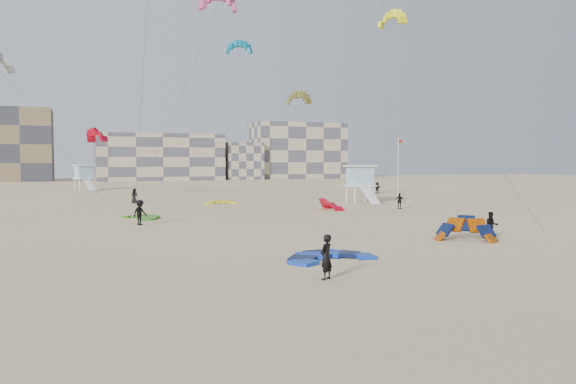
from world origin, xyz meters
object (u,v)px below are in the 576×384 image
object	(u,v)px
kite_ground_blue	(329,260)
kitesurfer_main	(326,257)
kite_ground_orange	(465,241)
lifeguard_tower_near	(360,184)

from	to	relation	value
kite_ground_blue	kitesurfer_main	distance (m)	4.58
kite_ground_orange	kitesurfer_main	size ratio (longest dim) A/B	1.93
kite_ground_orange	lifeguard_tower_near	distance (m)	31.38
lifeguard_tower_near	kite_ground_blue	bearing A→B (deg)	-116.39
lifeguard_tower_near	kite_ground_orange	bearing A→B (deg)	-102.89
kite_ground_blue	lifeguard_tower_near	size ratio (longest dim) A/B	0.70
kite_ground_blue	lifeguard_tower_near	xyz separation A→B (m)	(19.11, 33.17, 2.14)
kitesurfer_main	lifeguard_tower_near	distance (m)	42.78
kite_ground_orange	kitesurfer_main	xyz separation A→B (m)	(-12.23, -7.17, 0.89)
kitesurfer_main	lifeguard_tower_near	xyz separation A→B (m)	(21.10, 37.20, 1.25)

